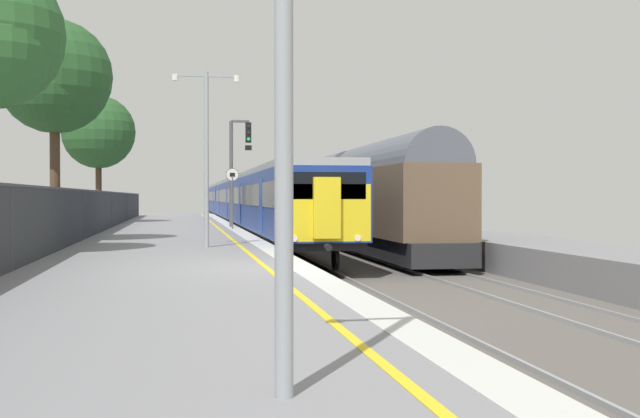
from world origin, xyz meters
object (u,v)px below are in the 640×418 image
Objects in this scene: freight_train_adjacent_track at (329,196)px; platform_lamp_mid at (206,143)px; speed_limit_sign at (232,190)px; signal_gantry at (236,161)px; commuter_train_at_platform at (243,200)px; background_tree_right at (53,80)px; background_tree_centre at (98,134)px.

freight_train_adjacent_track is 7.94× the size of platform_lamp_mid.
platform_lamp_mid reaches higher than speed_limit_sign.
commuter_train_at_platform is at bearing 84.35° from signal_gantry.
commuter_train_at_platform is 31.29m from platform_lamp_mid.
commuter_train_at_platform is at bearing 83.64° from platform_lamp_mid.
speed_limit_sign is 0.39× the size of background_tree_right.
freight_train_adjacent_track reaches higher than commuter_train_at_platform.
platform_lamp_mid is (-3.46, -31.04, 1.81)m from commuter_train_at_platform.
freight_train_adjacent_track is 9.22m from speed_limit_sign.
platform_lamp_mid is at bearing -77.26° from background_tree_centre.
background_tree_right is at bearing -88.14° from background_tree_centre.
background_tree_centre reaches higher than signal_gantry.
background_tree_right reaches higher than platform_lamp_mid.
platform_lamp_mid is at bearing -97.02° from signal_gantry.
platform_lamp_mid is at bearing -96.78° from speed_limit_sign.
background_tree_centre is (-8.95, -6.75, 3.88)m from commuter_train_at_platform.
background_tree_right reaches higher than commuter_train_at_platform.
background_tree_centre is at bearing 91.86° from background_tree_right.
background_tree_right is (-6.42, -10.29, 3.50)m from speed_limit_sign.
background_tree_centre is at bearing 123.53° from speed_limit_sign.
signal_gantry is at bearing -139.73° from freight_train_adjacent_track.
commuter_train_at_platform is at bearing 37.03° from background_tree_centre.
commuter_train_at_platform is 8.79× the size of background_tree_right.
freight_train_adjacent_track is at bearing -15.53° from background_tree_centre.
signal_gantry is 0.72× the size of background_tree_centre.
background_tree_centre is at bearing 102.74° from platform_lamp_mid.
freight_train_adjacent_track is at bearing 54.83° from background_tree_right.
background_tree_right is at bearing -106.58° from commuter_train_at_platform.
background_tree_right reaches higher than freight_train_adjacent_track.
background_tree_centre is (-7.11, 10.73, 3.36)m from speed_limit_sign.
signal_gantry is at bearing 81.68° from speed_limit_sign.
background_tree_right is at bearing -121.97° from speed_limit_sign.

